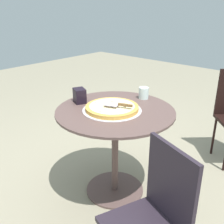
# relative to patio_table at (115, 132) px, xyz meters

# --- Properties ---
(ground_plane) EXTENTS (10.00, 10.00, 0.00)m
(ground_plane) POSITION_rel_patio_table_xyz_m (0.00, 0.00, -0.56)
(ground_plane) COLOR gray
(patio_table) EXTENTS (0.91, 0.91, 0.75)m
(patio_table) POSITION_rel_patio_table_xyz_m (0.00, 0.00, 0.00)
(patio_table) COLOR brown
(patio_table) RESTS_ON ground
(pizza_on_tray) EXTENTS (0.45, 0.45, 0.05)m
(pizza_on_tray) POSITION_rel_patio_table_xyz_m (0.02, -0.01, 0.21)
(pizza_on_tray) COLOR silver
(pizza_on_tray) RESTS_ON patio_table
(pizza_server) EXTENTS (0.12, 0.21, 0.02)m
(pizza_server) POSITION_rel_patio_table_xyz_m (0.02, 0.05, 0.25)
(pizza_server) COLOR silver
(pizza_server) RESTS_ON pizza_on_tray
(drinking_cup) EXTENTS (0.08, 0.08, 0.10)m
(drinking_cup) POSITION_rel_patio_table_xyz_m (-0.35, 0.01, 0.24)
(drinking_cup) COLOR silver
(drinking_cup) RESTS_ON patio_table
(napkin_dispenser) EXTENTS (0.12, 0.13, 0.12)m
(napkin_dispenser) POSITION_rel_patio_table_xyz_m (0.07, -0.32, 0.25)
(napkin_dispenser) COLOR black
(napkin_dispenser) RESTS_ON patio_table
(patio_chair_far) EXTENTS (0.46, 0.46, 0.87)m
(patio_chair_far) POSITION_rel_patio_table_xyz_m (0.48, 0.68, -0.06)
(patio_chair_far) COLOR #28202B
(patio_chair_far) RESTS_ON ground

